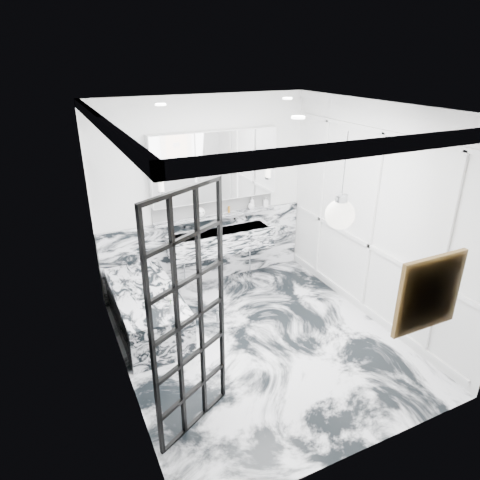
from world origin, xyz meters
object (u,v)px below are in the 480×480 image
trough_sink (221,241)px  bathtub (147,309)px  mirror_cabinet (215,166)px  crittall_door (190,320)px

trough_sink → bathtub: bearing=-153.5°
mirror_cabinet → crittall_door: bearing=-117.0°
crittall_door → mirror_cabinet: crittall_door is taller
crittall_door → bathtub: (-0.02, 1.73, -0.89)m
crittall_door → mirror_cabinet: 2.95m
trough_sink → bathtub: size_ratio=0.97×
mirror_cabinet → bathtub: bearing=-147.9°
bathtub → mirror_cabinet: bearing=32.1°
crittall_door → bathtub: bearing=62.0°
mirror_cabinet → bathtub: mirror_cabinet is taller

